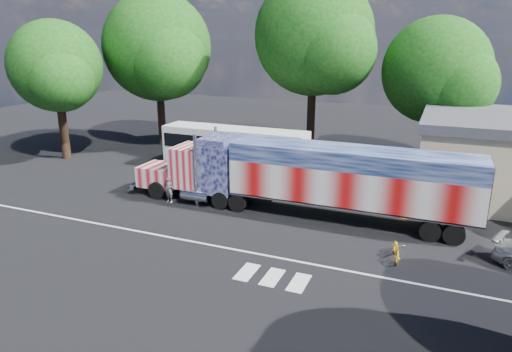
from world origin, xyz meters
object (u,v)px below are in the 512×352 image
at_px(coach_bus, 235,149).
at_px(bicycle, 397,249).
at_px(tree_ne_a, 438,71).
at_px(tree_w_a, 56,67).
at_px(tree_nw_a, 158,48).
at_px(semi_truck, 306,176).
at_px(tree_n_mid, 316,36).
at_px(woman, 169,189).

bearing_deg(coach_bus, bicycle, -38.31).
relative_size(tree_ne_a, tree_w_a, 1.02).
distance_m(tree_nw_a, tree_ne_a, 24.00).
xyz_separation_m(tree_ne_a, tree_w_a, (-28.38, -10.45, 0.26)).
height_order(semi_truck, tree_w_a, tree_w_a).
relative_size(semi_truck, tree_ne_a, 1.81).
xyz_separation_m(tree_ne_a, tree_n_mid, (-9.67, -0.86, 2.62)).
bearing_deg(tree_nw_a, bicycle, -34.38).
bearing_deg(tree_nw_a, semi_truck, -34.39).
distance_m(coach_bus, tree_w_a, 15.98).
height_order(tree_nw_a, tree_w_a, tree_nw_a).
distance_m(semi_truck, tree_ne_a, 16.85).
xyz_separation_m(tree_n_mid, tree_w_a, (-18.71, -9.60, -2.36)).
bearing_deg(semi_truck, tree_w_a, 168.78).
height_order(woman, tree_nw_a, tree_nw_a).
xyz_separation_m(woman, tree_w_a, (-13.91, 5.79, 6.79)).
relative_size(semi_truck, tree_n_mid, 1.39).
bearing_deg(tree_n_mid, tree_nw_a, -172.31).
distance_m(tree_nw_a, tree_w_a, 9.06).
relative_size(semi_truck, coach_bus, 1.84).
xyz_separation_m(coach_bus, tree_n_mid, (4.02, 7.41, 8.27)).
height_order(bicycle, tree_nw_a, tree_nw_a).
distance_m(coach_bus, tree_n_mid, 11.81).
distance_m(tree_nw_a, tree_n_mid, 14.28).
bearing_deg(coach_bus, tree_w_a, -171.54).
height_order(bicycle, tree_n_mid, tree_n_mid).
height_order(bicycle, tree_w_a, tree_w_a).
bearing_deg(semi_truck, bicycle, -34.33).
distance_m(semi_truck, tree_n_mid, 16.38).
xyz_separation_m(coach_bus, woman, (-0.78, -7.97, -0.88)).
xyz_separation_m(semi_truck, bicycle, (5.60, -3.82, -1.82)).
xyz_separation_m(coach_bus, bicycle, (13.20, -10.43, -1.24)).
xyz_separation_m(semi_truck, coach_bus, (-7.60, 6.60, -0.58)).
xyz_separation_m(woman, tree_n_mid, (4.80, 15.38, 9.15)).
height_order(woman, tree_ne_a, tree_ne_a).
xyz_separation_m(bicycle, tree_n_mid, (-9.17, 17.84, 9.51)).
distance_m(coach_bus, woman, 8.06).
bearing_deg(bicycle, tree_w_a, 153.04).
bearing_deg(tree_nw_a, woman, -55.35).
bearing_deg(tree_ne_a, woman, -131.70).
bearing_deg(semi_truck, woman, -170.73).
distance_m(semi_truck, coach_bus, 10.08).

